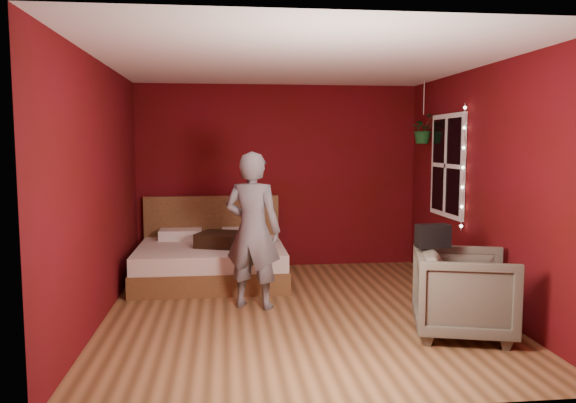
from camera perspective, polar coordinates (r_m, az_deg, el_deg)
name	(u,v)px	position (r m, az deg, el deg)	size (l,w,h in m)	color
floor	(299,311)	(6.07, 1.08, -11.06)	(4.50, 4.50, 0.00)	#9A683D
room_walls	(299,153)	(5.81, 1.11, 4.98)	(4.04, 4.54, 2.62)	#5A0914
window	(447,166)	(7.20, 15.85, 3.53)	(0.05, 0.97, 1.27)	white
fairy_lights	(463,168)	(6.71, 17.36, 3.32)	(0.04, 0.04, 1.45)	silver
bed	(211,259)	(7.40, -7.80, -5.85)	(1.88, 1.60, 1.03)	brown
person	(253,230)	(6.04, -3.61, -2.94)	(0.62, 0.40, 1.69)	slate
armchair	(464,293)	(5.49, 17.44, -8.87)	(0.85, 0.88, 0.80)	#595646
handbag	(433,236)	(5.47, 14.50, -3.41)	(0.31, 0.15, 0.22)	black
throw_pillow	(219,239)	(7.20, -7.00, -3.83)	(0.50, 0.50, 0.18)	black
hanging_plant	(423,129)	(7.76, 13.57, 7.16)	(0.41, 0.38, 0.83)	silver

